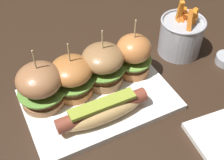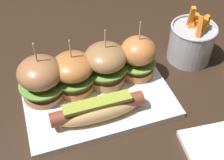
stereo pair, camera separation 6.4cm
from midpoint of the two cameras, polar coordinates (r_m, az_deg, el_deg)
name	(u,v)px [view 2 (the right image)]	position (r m, az deg, el deg)	size (l,w,h in m)	color
ground_plane	(98,100)	(0.68, 0.11, -4.01)	(3.00, 3.00, 0.00)	black
platter_main	(98,98)	(0.67, 0.12, -3.61)	(0.32, 0.21, 0.01)	white
hot_dog	(98,110)	(0.61, 0.29, -5.87)	(0.20, 0.05, 0.05)	tan
slider_far_left	(41,78)	(0.64, -10.66, 0.16)	(0.10, 0.10, 0.14)	#9A6540
slider_center_left	(73,73)	(0.65, -4.65, 1.29)	(0.10, 0.10, 0.13)	#AE6933
slider_center_right	(106,64)	(0.67, 1.55, 2.95)	(0.10, 0.10, 0.14)	olive
slider_far_right	(138,57)	(0.69, 7.65, 4.29)	(0.09, 0.09, 0.15)	#BE713A
fries_bucket	(191,42)	(0.79, 17.23, 6.92)	(0.11, 0.11, 0.15)	#A8AAB2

